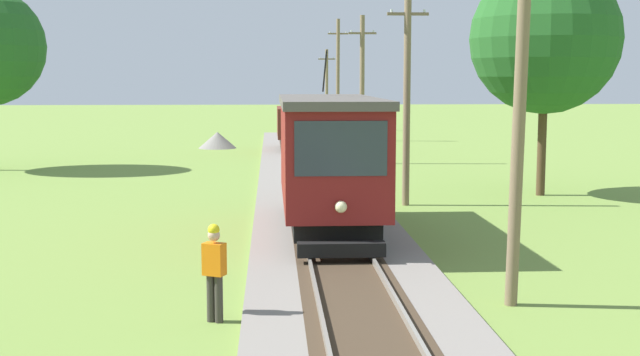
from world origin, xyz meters
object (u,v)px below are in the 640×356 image
object	(u,v)px
utility_pole_mid	(407,95)
gravel_pile	(217,140)
utility_pole_near_tram	(521,84)
utility_pole_horizon	(327,89)
red_tram	(329,157)
tree_left_near	(545,39)
freight_car	(298,126)
track_worker	(214,268)
utility_pole_far	(362,88)
utility_pole_distant	(338,79)

from	to	relation	value
utility_pole_mid	gravel_pile	xyz separation A→B (m)	(-7.92, 23.37, -3.27)
utility_pole_near_tram	utility_pole_horizon	bearing A→B (deg)	90.00
red_tram	tree_left_near	world-z (taller)	tree_left_near
freight_car	utility_pole_near_tram	size ratio (longest dim) A/B	0.63
utility_pole_mid	gravel_pile	bearing A→B (deg)	108.73
freight_car	track_worker	bearing A→B (deg)	-94.44
utility_pole_near_tram	freight_car	bearing A→B (deg)	95.27
gravel_pile	tree_left_near	xyz separation A→B (m)	(13.32, -21.30, 5.24)
utility_pole_far	track_worker	bearing A→B (deg)	-101.75
utility_pole_near_tram	tree_left_near	size ratio (longest dim) A/B	0.97
red_tram	utility_pole_distant	world-z (taller)	utility_pole_distant
gravel_pile	track_worker	world-z (taller)	track_worker
red_tram	tree_left_near	distance (m)	11.76
utility_pole_distant	utility_pole_far	bearing A→B (deg)	-90.00
freight_car	utility_pole_distant	xyz separation A→B (m)	(3.03, 8.75, 2.70)
tree_left_near	red_tram	bearing A→B (deg)	-138.71
utility_pole_far	utility_pole_distant	bearing A→B (deg)	90.00
utility_pole_mid	utility_pole_horizon	xyz separation A→B (m)	(0.00, 40.23, -0.35)
utility_pole_distant	utility_pole_near_tram	bearing A→B (deg)	-90.00
track_worker	gravel_pile	bearing A→B (deg)	-151.05
utility_pole_horizon	gravel_pile	world-z (taller)	utility_pole_horizon
utility_pole_mid	gravel_pile	distance (m)	24.89
utility_pole_horizon	gravel_pile	bearing A→B (deg)	-115.17
freight_car	utility_pole_far	xyz separation A→B (m)	(3.03, -6.37, 2.26)
utility_pole_horizon	track_worker	distance (m)	53.84
utility_pole_near_tram	utility_pole_distant	size ratio (longest dim) A/B	0.99
utility_pole_horizon	tree_left_near	xyz separation A→B (m)	(5.40, -38.16, 2.32)
freight_car	tree_left_near	xyz separation A→B (m)	(8.43, -18.05, 4.19)
utility_pole_mid	tree_left_near	bearing A→B (deg)	20.92
freight_car	utility_pole_horizon	bearing A→B (deg)	81.44
freight_car	track_worker	distance (m)	33.49
utility_pole_far	track_worker	size ratio (longest dim) A/B	4.17
gravel_pile	red_tram	bearing A→B (deg)	-80.32
freight_car	utility_pole_distant	world-z (taller)	utility_pole_distant
utility_pole_distant	utility_pole_horizon	size ratio (longest dim) A/B	1.25
utility_pole_far	utility_pole_horizon	world-z (taller)	utility_pole_far
utility_pole_near_tram	utility_pole_distant	world-z (taller)	utility_pole_distant
utility_pole_far	red_tram	bearing A→B (deg)	-99.01
red_tram	utility_pole_distant	xyz separation A→B (m)	(3.02, 34.20, 2.06)
red_tram	utility_pole_horizon	bearing A→B (deg)	86.20
utility_pole_mid	utility_pole_horizon	size ratio (longest dim) A/B	1.10
gravel_pile	utility_pole_distant	bearing A→B (deg)	34.78
utility_pole_mid	tree_left_near	distance (m)	6.11
utility_pole_far	tree_left_near	bearing A→B (deg)	-65.20
red_tram	utility_pole_horizon	xyz separation A→B (m)	(3.02, 45.56, 1.23)
utility_pole_near_tram	track_worker	size ratio (longest dim) A/B	4.63
utility_pole_distant	utility_pole_horizon	bearing A→B (deg)	90.00
red_tram	utility_pole_far	world-z (taller)	utility_pole_far
utility_pole_far	track_worker	xyz separation A→B (m)	(-5.62, -27.02, -2.84)
track_worker	tree_left_near	xyz separation A→B (m)	(11.02, 15.33, 4.76)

